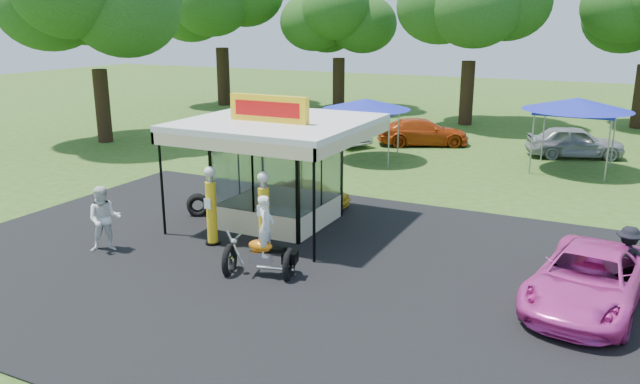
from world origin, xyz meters
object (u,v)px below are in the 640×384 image
(spectator_west, at_px, (104,219))
(gas_station_kiosk, at_px, (278,170))
(bg_car_b, at_px, (423,132))
(gas_pump_right, at_px, (264,215))
(kiosk_car, at_px, (310,193))
(motorcycle, at_px, (264,244))
(pink_sedan, at_px, (589,279))
(tent_east, at_px, (577,105))
(bg_car_c, at_px, (575,142))
(gas_pump_left, at_px, (211,208))
(bg_car_a, at_px, (334,129))
(spectator_east_a, at_px, (627,259))
(tent_west, at_px, (366,105))

(spectator_west, bearing_deg, gas_station_kiosk, 15.07)
(bg_car_b, bearing_deg, gas_pump_right, 156.45)
(gas_pump_right, xyz_separation_m, bg_car_b, (-0.79, 17.19, -0.46))
(kiosk_car, bearing_deg, motorcycle, -163.51)
(pink_sedan, xyz_separation_m, tent_east, (-1.60, 14.06, 2.20))
(bg_car_c, bearing_deg, tent_east, 163.21)
(kiosk_car, height_order, bg_car_b, bg_car_b)
(bg_car_b, xyz_separation_m, tent_east, (7.51, -2.67, 2.18))
(gas_pump_left, distance_m, pink_sedan, 10.09)
(gas_station_kiosk, relative_size, gas_pump_right, 2.26)
(bg_car_a, bearing_deg, spectator_west, -148.07)
(pink_sedan, bearing_deg, gas_station_kiosk, 175.53)
(motorcycle, xyz_separation_m, spectator_east_a, (8.26, 3.10, -0.05))
(bg_car_c, bearing_deg, spectator_east_a, 169.56)
(gas_station_kiosk, xyz_separation_m, motorcycle, (1.81, -3.91, -0.91))
(kiosk_car, xyz_separation_m, tent_east, (7.73, 9.76, 2.39))
(tent_west, bearing_deg, kiosk_car, -81.79)
(spectator_west, height_order, bg_car_a, spectator_west)
(gas_pump_left, bearing_deg, tent_west, 91.79)
(gas_station_kiosk, xyz_separation_m, pink_sedan, (9.33, -2.09, -1.12))
(motorcycle, distance_m, bg_car_b, 18.62)
(bg_car_b, bearing_deg, tent_west, 137.42)
(spectator_west, relative_size, spectator_east_a, 1.16)
(bg_car_a, distance_m, tent_west, 4.66)
(spectator_east_a, distance_m, bg_car_b, 18.32)
(gas_station_kiosk, distance_m, bg_car_c, 16.78)
(spectator_west, xyz_separation_m, bg_car_c, (10.74, 19.26, -0.21))
(spectator_east_a, distance_m, tent_east, 13.15)
(bg_car_b, distance_m, bg_car_c, 7.39)
(gas_pump_left, bearing_deg, gas_pump_right, 1.48)
(gas_pump_left, distance_m, spectator_west, 2.98)
(bg_car_a, height_order, bg_car_c, bg_car_a)
(motorcycle, bearing_deg, bg_car_c, 57.77)
(gas_station_kiosk, bearing_deg, bg_car_a, 107.78)
(kiosk_car, relative_size, spectator_west, 1.48)
(bg_car_a, bearing_deg, bg_car_c, -52.52)
(gas_pump_left, xyz_separation_m, bg_car_c, (8.34, 17.52, -0.39))
(pink_sedan, height_order, tent_west, tent_west)
(gas_station_kiosk, distance_m, gas_pump_left, 2.78)
(gas_pump_left, bearing_deg, kiosk_car, 81.27)
(tent_west, bearing_deg, gas_pump_right, -80.38)
(gas_pump_left, height_order, kiosk_car, gas_pump_left)
(motorcycle, bearing_deg, gas_pump_right, 105.51)
(gas_station_kiosk, xyz_separation_m, bg_car_a, (-4.19, 13.06, -1.02))
(gas_station_kiosk, relative_size, bg_car_c, 1.23)
(spectator_west, bearing_deg, bg_car_b, 40.94)
(motorcycle, height_order, kiosk_car, motorcycle)
(tent_west, bearing_deg, spectator_west, -97.96)
(spectator_east_a, bearing_deg, bg_car_b, -56.43)
(bg_car_b, xyz_separation_m, bg_car_c, (7.38, 0.29, 0.06))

